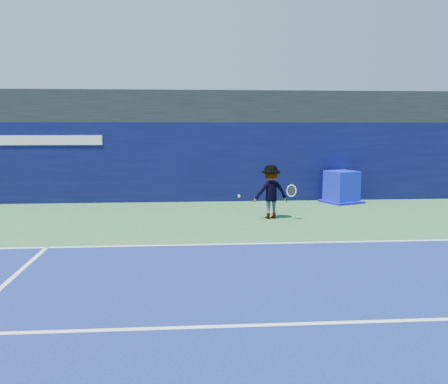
{
  "coord_description": "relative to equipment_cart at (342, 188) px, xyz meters",
  "views": [
    {
      "loc": [
        -1.74,
        -8.79,
        2.84
      ],
      "look_at": [
        -0.62,
        5.2,
        1.0
      ],
      "focal_mm": 40.0,
      "sensor_mm": 36.0,
      "label": 1
    }
  ],
  "objects": [
    {
      "name": "stadium_band",
      "position": [
        -4.15,
        2.12,
        3.05
      ],
      "size": [
        36.0,
        3.0,
        1.2
      ],
      "primitive_type": "cube",
      "color": "black",
      "rests_on": "back_wall_assembly"
    },
    {
      "name": "back_wall_assembly",
      "position": [
        -4.16,
        1.12,
        0.95
      ],
      "size": [
        36.0,
        1.03,
        3.0
      ],
      "color": "#0A0C39",
      "rests_on": "ground"
    },
    {
      "name": "tennis_ball",
      "position": [
        -4.31,
        -3.96,
        0.3
      ],
      "size": [
        0.08,
        0.08,
        0.08
      ],
      "color": "yellow",
      "rests_on": "ground"
    },
    {
      "name": "tennis_player",
      "position": [
        -3.22,
        -2.99,
        0.29
      ],
      "size": [
        1.33,
        0.82,
        1.67
      ],
      "color": "silver",
      "rests_on": "ground"
    },
    {
      "name": "ground",
      "position": [
        -4.15,
        -9.38,
        -0.55
      ],
      "size": [
        80.0,
        80.0,
        0.0
      ],
      "primitive_type": "plane",
      "color": "#2F6835",
      "rests_on": "ground"
    },
    {
      "name": "equipment_cart",
      "position": [
        0.0,
        0.0,
        0.0
      ],
      "size": [
        1.63,
        1.63,
        1.2
      ],
      "color": "#0E17C5",
      "rests_on": "ground"
    },
    {
      "name": "service_line",
      "position": [
        -4.15,
        -11.38,
        -0.54
      ],
      "size": [
        24.0,
        0.1,
        0.01
      ],
      "primitive_type": "cube",
      "color": "white",
      "rests_on": "ground"
    },
    {
      "name": "baseline",
      "position": [
        -4.15,
        -6.38,
        -0.54
      ],
      "size": [
        24.0,
        0.1,
        0.01
      ],
      "primitive_type": "cube",
      "color": "white",
      "rests_on": "ground"
    }
  ]
}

